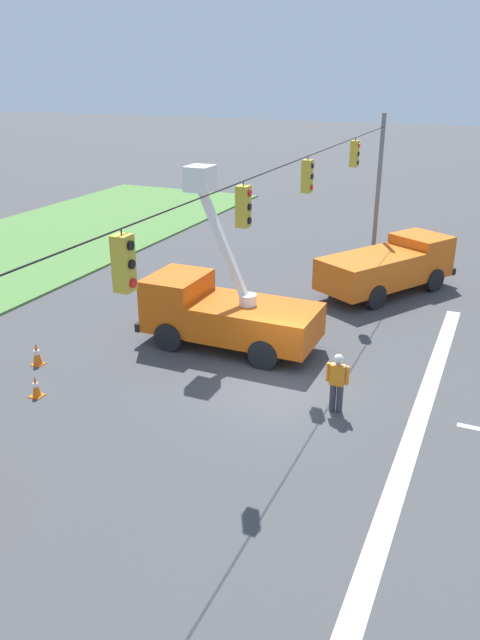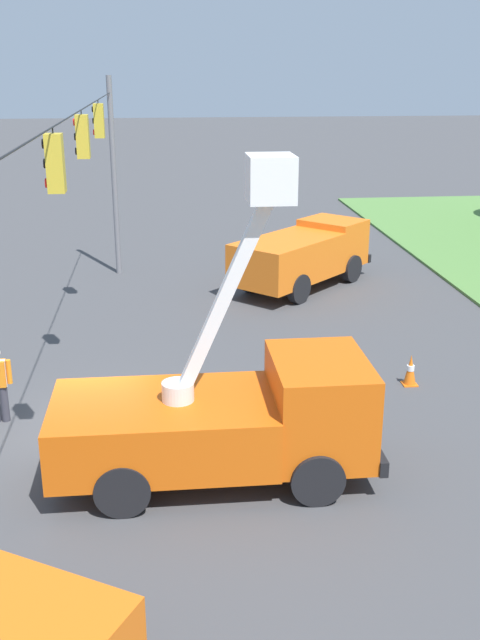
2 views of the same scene
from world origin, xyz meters
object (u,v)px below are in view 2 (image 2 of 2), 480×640
(utility_truck_bucket_lift, at_px, (228,414))
(utility_truck_support_near, at_px, (303,254))
(traffic_cone_foreground_left, at_px, (339,350))
(traffic_cone_mid_left, at_px, (410,370))

(utility_truck_bucket_lift, xyz_separation_m, utility_truck_support_near, (-12.66, 3.80, -0.12))
(utility_truck_support_near, height_order, traffic_cone_foreground_left, utility_truck_support_near)
(traffic_cone_foreground_left, xyz_separation_m, traffic_cone_mid_left, (1.70, 1.41, 0.06))
(utility_truck_bucket_lift, distance_m, traffic_cone_mid_left, 6.29)
(utility_truck_bucket_lift, distance_m, utility_truck_support_near, 13.21)
(utility_truck_bucket_lift, bearing_deg, traffic_cone_mid_left, 128.29)
(utility_truck_bucket_lift, height_order, utility_truck_support_near, utility_truck_bucket_lift)
(utility_truck_support_near, relative_size, traffic_cone_mid_left, 7.26)
(traffic_cone_foreground_left, distance_m, traffic_cone_mid_left, 2.21)
(utility_truck_bucket_lift, relative_size, traffic_cone_foreground_left, 9.06)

